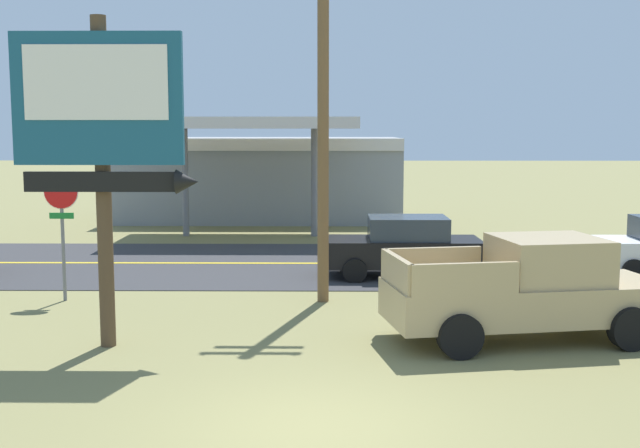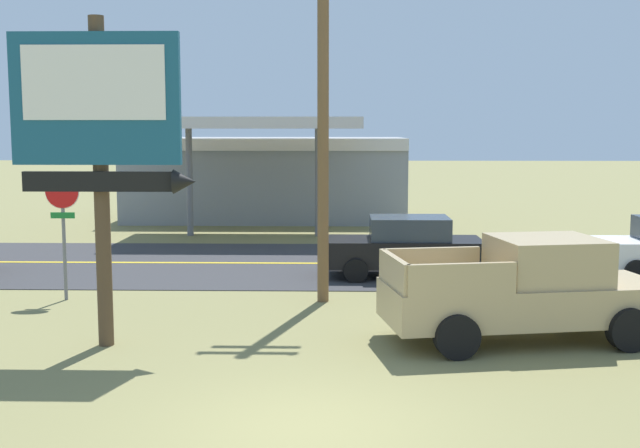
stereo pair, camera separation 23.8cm
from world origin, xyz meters
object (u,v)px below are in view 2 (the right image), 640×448
car_black_far_lane (405,247)px  stop_sign (63,214)px  gas_station (267,175)px  utility_pole (323,88)px  pickup_tan_parked_on_lawn (526,291)px  motel_sign (101,128)px

car_black_far_lane → stop_sign: bearing=-159.2°
gas_station → car_black_far_lane: gas_station is taller
car_black_far_lane → utility_pole: bearing=-124.7°
pickup_tan_parked_on_lawn → car_black_far_lane: size_ratio=1.30×
pickup_tan_parked_on_lawn → utility_pole: bearing=139.4°
stop_sign → utility_pole: (6.03, 0.01, 2.87)m
gas_station → stop_sign: bearing=-100.8°
utility_pole → car_black_far_lane: (2.15, 3.10, -4.07)m
stop_sign → utility_pole: 6.68m
motel_sign → car_black_far_lane: 9.84m
gas_station → pickup_tan_parked_on_lawn: gas_station is taller
utility_pole → pickup_tan_parked_on_lawn: size_ratio=1.69×
gas_station → motel_sign: bearing=-92.9°
motel_sign → utility_pole: size_ratio=0.65×
gas_station → car_black_far_lane: 14.71m
motel_sign → car_black_far_lane: (6.03, 7.10, -3.17)m
stop_sign → car_black_far_lane: stop_sign is taller
motel_sign → car_black_far_lane: motel_sign is taller
gas_station → car_black_far_lane: bearing=-70.2°
motel_sign → utility_pole: 5.64m
motel_sign → pickup_tan_parked_on_lawn: bearing=4.8°
motel_sign → car_black_far_lane: size_ratio=1.42×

